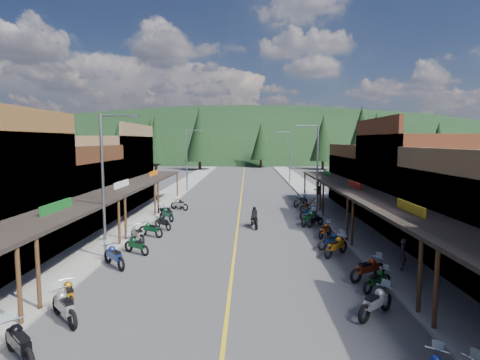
# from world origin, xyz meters

# --- Properties ---
(ground) EXTENTS (220.00, 220.00, 0.00)m
(ground) POSITION_xyz_m (0.00, 0.00, 0.00)
(ground) COLOR #38383A
(ground) RESTS_ON ground
(centerline) EXTENTS (0.15, 90.00, 0.01)m
(centerline) POSITION_xyz_m (0.00, 20.00, 0.01)
(centerline) COLOR gold
(centerline) RESTS_ON ground
(sidewalk_west) EXTENTS (3.40, 94.00, 0.15)m
(sidewalk_west) POSITION_xyz_m (-8.70, 20.00, 0.07)
(sidewalk_west) COLOR gray
(sidewalk_west) RESTS_ON ground
(sidewalk_east) EXTENTS (3.40, 94.00, 0.15)m
(sidewalk_east) POSITION_xyz_m (8.70, 20.00, 0.07)
(sidewalk_east) COLOR gray
(sidewalk_east) RESTS_ON ground
(shop_west_2) EXTENTS (10.90, 9.00, 6.20)m
(shop_west_2) POSITION_xyz_m (-13.75, 1.70, 2.53)
(shop_west_2) COLOR #3F2111
(shop_west_2) RESTS_ON ground
(shop_west_3) EXTENTS (10.90, 10.20, 8.20)m
(shop_west_3) POSITION_xyz_m (-13.78, 11.30, 3.52)
(shop_west_3) COLOR brown
(shop_west_3) RESTS_ON ground
(shop_east_2) EXTENTS (10.90, 9.00, 8.20)m
(shop_east_2) POSITION_xyz_m (13.78, 1.70, 3.52)
(shop_east_2) COLOR #562B19
(shop_east_2) RESTS_ON ground
(shop_east_3) EXTENTS (10.90, 10.20, 6.20)m
(shop_east_3) POSITION_xyz_m (13.75, 11.30, 2.53)
(shop_east_3) COLOR #4C2D16
(shop_east_3) RESTS_ON ground
(streetlight_0) EXTENTS (2.16, 0.18, 8.00)m
(streetlight_0) POSITION_xyz_m (-6.95, -6.00, 4.46)
(streetlight_0) COLOR gray
(streetlight_0) RESTS_ON ground
(streetlight_1) EXTENTS (2.16, 0.18, 8.00)m
(streetlight_1) POSITION_xyz_m (-6.95, 22.00, 4.46)
(streetlight_1) COLOR gray
(streetlight_1) RESTS_ON ground
(streetlight_2) EXTENTS (2.16, 0.18, 8.00)m
(streetlight_2) POSITION_xyz_m (6.95, 8.00, 4.46)
(streetlight_2) COLOR gray
(streetlight_2) RESTS_ON ground
(streetlight_3) EXTENTS (2.16, 0.18, 8.00)m
(streetlight_3) POSITION_xyz_m (6.95, 30.00, 4.46)
(streetlight_3) COLOR gray
(streetlight_3) RESTS_ON ground
(ridge_hill) EXTENTS (310.00, 140.00, 60.00)m
(ridge_hill) POSITION_xyz_m (0.00, 135.00, 0.00)
(ridge_hill) COLOR black
(ridge_hill) RESTS_ON ground
(pine_0) EXTENTS (5.04, 5.04, 11.00)m
(pine_0) POSITION_xyz_m (-40.00, 62.00, 6.48)
(pine_0) COLOR black
(pine_0) RESTS_ON ground
(pine_1) EXTENTS (5.88, 5.88, 12.50)m
(pine_1) POSITION_xyz_m (-24.00, 70.00, 7.24)
(pine_1) COLOR black
(pine_1) RESTS_ON ground
(pine_2) EXTENTS (6.72, 6.72, 14.00)m
(pine_2) POSITION_xyz_m (-10.00, 58.00, 7.99)
(pine_2) COLOR black
(pine_2) RESTS_ON ground
(pine_3) EXTENTS (5.04, 5.04, 11.00)m
(pine_3) POSITION_xyz_m (4.00, 66.00, 6.48)
(pine_3) COLOR black
(pine_3) RESTS_ON ground
(pine_4) EXTENTS (5.88, 5.88, 12.50)m
(pine_4) POSITION_xyz_m (18.00, 60.00, 7.24)
(pine_4) COLOR black
(pine_4) RESTS_ON ground
(pine_5) EXTENTS (6.72, 6.72, 14.00)m
(pine_5) POSITION_xyz_m (34.00, 72.00, 7.99)
(pine_5) COLOR black
(pine_5) RESTS_ON ground
(pine_6) EXTENTS (5.04, 5.04, 11.00)m
(pine_6) POSITION_xyz_m (46.00, 64.00, 6.48)
(pine_6) COLOR black
(pine_6) RESTS_ON ground
(pine_7) EXTENTS (5.88, 5.88, 12.50)m
(pine_7) POSITION_xyz_m (-32.00, 76.00, 7.24)
(pine_7) COLOR black
(pine_7) RESTS_ON ground
(pine_8) EXTENTS (4.48, 4.48, 10.00)m
(pine_8) POSITION_xyz_m (-22.00, 40.00, 5.98)
(pine_8) COLOR black
(pine_8) RESTS_ON ground
(pine_9) EXTENTS (4.93, 4.93, 10.80)m
(pine_9) POSITION_xyz_m (24.00, 45.00, 6.38)
(pine_9) COLOR black
(pine_9) RESTS_ON ground
(pine_10) EXTENTS (5.38, 5.38, 11.60)m
(pine_10) POSITION_xyz_m (-18.00, 50.00, 6.78)
(pine_10) COLOR black
(pine_10) RESTS_ON ground
(pine_11) EXTENTS (5.82, 5.82, 12.40)m
(pine_11) POSITION_xyz_m (20.00, 38.00, 7.19)
(pine_11) COLOR black
(pine_11) RESTS_ON ground
(bike_west_1) EXTENTS (2.21, 2.08, 1.30)m
(bike_west_1) POSITION_xyz_m (-6.01, -15.62, 0.65)
(bike_west_1) COLOR black
(bike_west_1) RESTS_ON ground
(bike_west_2) EXTENTS (2.11, 2.12, 1.28)m
(bike_west_2) POSITION_xyz_m (-5.88, -13.15, 0.64)
(bike_west_2) COLOR gray
(bike_west_2) RESTS_ON ground
(bike_west_3) EXTENTS (1.59, 1.98, 1.11)m
(bike_west_3) POSITION_xyz_m (-6.35, -11.79, 0.55)
(bike_west_3) COLOR #A2680B
(bike_west_3) RESTS_ON ground
(bike_west_4) EXTENTS (2.11, 2.18, 1.30)m
(bike_west_4) POSITION_xyz_m (-6.16, -7.24, 0.65)
(bike_west_4) COLOR navy
(bike_west_4) RESTS_ON ground
(bike_west_5) EXTENTS (2.02, 1.65, 1.13)m
(bike_west_5) POSITION_xyz_m (-5.69, -4.95, 0.57)
(bike_west_5) COLOR #0B381B
(bike_west_5) RESTS_ON ground
(bike_west_6) EXTENTS (1.95, 2.33, 1.32)m
(bike_west_6) POSITION_xyz_m (-6.30, -2.63, 0.66)
(bike_west_6) COLOR gray
(bike_west_6) RESTS_ON ground
(bike_west_7) EXTENTS (2.11, 1.57, 1.16)m
(bike_west_7) POSITION_xyz_m (-5.86, -1.00, 0.58)
(bike_west_7) COLOR #0E4725
(bike_west_7) RESTS_ON ground
(bike_west_8) EXTENTS (1.83, 1.76, 1.09)m
(bike_west_8) POSITION_xyz_m (-5.52, 1.13, 0.54)
(bike_west_8) COLOR black
(bike_west_8) RESTS_ON ground
(bike_west_9) EXTENTS (1.91, 2.08, 1.21)m
(bike_west_9) POSITION_xyz_m (-5.87, 4.11, 0.61)
(bike_west_9) COLOR #0C3D26
(bike_west_9) RESTS_ON ground
(bike_west_10) EXTENTS (1.94, 1.79, 1.13)m
(bike_west_10) POSITION_xyz_m (-6.43, 5.97, 0.57)
(bike_west_10) COLOR black
(bike_west_10) RESTS_ON ground
(bike_west_11) EXTENTS (2.13, 1.69, 1.19)m
(bike_west_11) POSITION_xyz_m (-5.71, 8.94, 0.59)
(bike_west_11) COLOR #95969A
(bike_west_11) RESTS_ON ground
(bike_west_12) EXTENTS (1.54, 2.08, 1.14)m
(bike_west_12) POSITION_xyz_m (-5.99, 10.11, 0.57)
(bike_west_12) COLOR #B5750C
(bike_west_12) RESTS_ON ground
(bike_east_2) EXTENTS (2.10, 1.98, 1.24)m
(bike_east_2) POSITION_xyz_m (5.56, -12.54, 0.62)
(bike_east_2) COLOR #949599
(bike_east_2) RESTS_ON ground
(bike_east_3) EXTENTS (1.86, 1.61, 1.06)m
(bike_east_3) POSITION_xyz_m (6.46, -10.08, 0.53)
(bike_east_3) COLOR #0E4615
(bike_east_3) RESTS_ON ground
(bike_east_4) EXTENTS (2.24, 1.70, 1.24)m
(bike_east_4) POSITION_xyz_m (6.45, -8.82, 0.62)
(bike_east_4) COLOR maroon
(bike_east_4) RESTS_ON ground
(bike_east_5) EXTENTS (2.11, 2.15, 1.29)m
(bike_east_5) POSITION_xyz_m (5.83, -5.10, 0.65)
(bike_east_5) COLOR #B86E0D
(bike_east_5) RESTS_ON ground
(bike_east_6) EXTENTS (2.05, 1.47, 1.12)m
(bike_east_6) POSITION_xyz_m (5.87, -3.75, 0.56)
(bike_east_6) COLOR navy
(bike_east_6) RESTS_ON ground
(bike_east_7) EXTENTS (1.60, 1.95, 1.10)m
(bike_east_7) POSITION_xyz_m (6.05, -0.94, 0.55)
(bike_east_7) COLOR #CD4F0E
(bike_east_7) RESTS_ON ground
(bike_east_8) EXTENTS (1.83, 1.82, 1.11)m
(bike_east_8) POSITION_xyz_m (5.97, 2.31, 0.55)
(bike_east_8) COLOR black
(bike_east_8) RESTS_ON ground
(bike_east_9) EXTENTS (1.98, 2.32, 1.32)m
(bike_east_9) POSITION_xyz_m (5.54, 2.64, 0.66)
(bike_east_9) COLOR #0D4521
(bike_east_9) RESTS_ON ground
(bike_east_10) EXTENTS (2.12, 2.13, 1.29)m
(bike_east_10) POSITION_xyz_m (5.93, 5.30, 0.65)
(bike_east_10) COLOR navy
(bike_east_10) RESTS_ON ground
(bike_east_11) EXTENTS (2.06, 1.57, 1.14)m
(bike_east_11) POSITION_xyz_m (6.46, 8.28, 0.57)
(bike_east_11) COLOR #AA580C
(bike_east_11) RESTS_ON ground
(bike_east_12) EXTENTS (2.08, 2.22, 1.31)m
(bike_east_12) POSITION_xyz_m (6.08, 11.00, 0.65)
(bike_east_12) COLOR #99999E
(bike_east_12) RESTS_ON ground
(rider_on_bike) EXTENTS (1.09, 2.30, 1.68)m
(rider_on_bike) POSITION_xyz_m (1.27, 1.79, 0.67)
(rider_on_bike) COLOR black
(rider_on_bike) RESTS_ON ground
(pedestrian_east_a) EXTENTS (0.53, 0.67, 1.60)m
(pedestrian_east_a) POSITION_xyz_m (8.46, -7.80, 0.95)
(pedestrian_east_a) COLOR #2C2131
(pedestrian_east_a) RESTS_ON sidewalk_east
(pedestrian_east_b) EXTENTS (1.05, 0.91, 1.87)m
(pedestrian_east_b) POSITION_xyz_m (8.52, 15.54, 1.08)
(pedestrian_east_b) COLOR #4C4130
(pedestrian_east_b) RESTS_ON sidewalk_east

